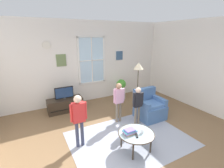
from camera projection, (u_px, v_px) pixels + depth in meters
The scene contains 16 objects.
ground_plane at pixel (130, 144), 3.79m from camera, with size 6.84×6.57×0.02m, color brown.
back_wall at pixel (85, 62), 5.95m from camera, with size 6.24×0.17×2.93m.
side_wall_right at pixel (222, 69), 4.79m from camera, with size 0.12×5.97×2.93m.
area_rug at pixel (130, 139), 3.97m from camera, with size 2.78×2.05×0.01m, color #999EAD.
tv_stand at pixel (65, 105), 5.38m from camera, with size 1.11×0.47×0.43m.
television at pixel (64, 93), 5.26m from camera, with size 0.59×0.08×0.40m.
armchair at pixel (149, 107), 4.93m from camera, with size 0.76×0.74×0.87m.
coffee_table at pixel (136, 134), 3.50m from camera, with size 0.79×0.79×0.42m.
book_stack at pixel (130, 131), 3.46m from camera, with size 0.28×0.18×0.10m.
cup at pixel (142, 131), 3.48m from camera, with size 0.07×0.07×0.09m, color white.
remote_near_books at pixel (137, 136), 3.38m from camera, with size 0.04×0.14×0.02m, color black.
person_black_shirt at pixel (138, 102), 4.40m from camera, with size 0.33×0.15×1.11m.
person_red_shirt at pixel (79, 115), 3.51m from camera, with size 0.37×0.17×1.23m.
person_pink_shirt at pixel (119, 98), 4.57m from camera, with size 0.35×0.16×1.17m.
potted_plant_by_window at pixel (121, 88), 6.40m from camera, with size 0.37×0.37×0.78m.
floor_lamp at pixel (138, 70), 5.27m from camera, with size 0.32×0.32×1.59m.
Camera 1 is at (-1.88, -2.66, 2.43)m, focal length 26.17 mm.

